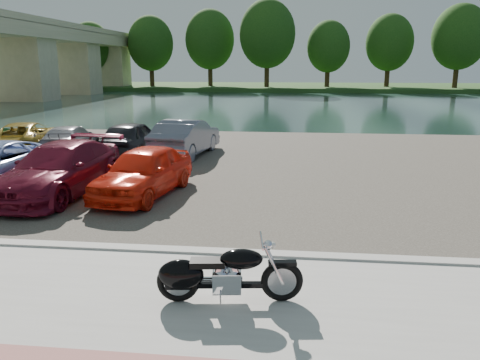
{
  "coord_description": "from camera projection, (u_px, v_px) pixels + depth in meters",
  "views": [
    {
      "loc": [
        0.83,
        -6.73,
        3.78
      ],
      "look_at": [
        -0.36,
        4.09,
        1.1
      ],
      "focal_mm": 35.0,
      "sensor_mm": 36.0,
      "label": 1
    }
  ],
  "objects": [
    {
      "name": "car_4",
      "position": [
        143.0,
        171.0,
        13.64
      ],
      "size": [
        2.36,
        4.46,
        1.45
      ],
      "primitive_type": "imported",
      "rotation": [
        0.0,
        0.0,
        -0.16
      ],
      "color": "red",
      "rests_on": "parking_lot"
    },
    {
      "name": "car_6",
      "position": [
        26.0,
        137.0,
        20.64
      ],
      "size": [
        3.31,
        5.15,
        1.32
      ],
      "primitive_type": "imported",
      "rotation": [
        0.0,
        0.0,
        3.39
      ],
      "color": "#A68326",
      "rests_on": "parking_lot"
    },
    {
      "name": "bridge",
      "position": [
        16.0,
        48.0,
        48.73
      ],
      "size": [
        7.0,
        56.0,
        8.55
      ],
      "color": "tan",
      "rests_on": "ground"
    },
    {
      "name": "car_8",
      "position": [
        132.0,
        138.0,
        19.87
      ],
      "size": [
        1.96,
        4.38,
        1.46
      ],
      "primitive_type": "imported",
      "rotation": [
        0.0,
        0.0,
        3.09
      ],
      "color": "black",
      "rests_on": "parking_lot"
    },
    {
      "name": "car_7",
      "position": [
        70.0,
        140.0,
        20.15
      ],
      "size": [
        2.37,
        4.44,
        1.23
      ],
      "primitive_type": "imported",
      "rotation": [
        0.0,
        0.0,
        3.3
      ],
      "color": "gray",
      "rests_on": "parking_lot"
    },
    {
      "name": "car_9",
      "position": [
        186.0,
        137.0,
        19.78
      ],
      "size": [
        2.24,
        4.84,
        1.54
      ],
      "primitive_type": "imported",
      "rotation": [
        0.0,
        0.0,
        3.01
      ],
      "color": "slate",
      "rests_on": "parking_lot"
    },
    {
      "name": "parking_lot",
      "position": [
        269.0,
        165.0,
        18.1
      ],
      "size": [
        60.0,
        18.0,
        0.04
      ],
      "primitive_type": "cube",
      "color": "#3C3830",
      "rests_on": "ground"
    },
    {
      "name": "car_3",
      "position": [
        60.0,
        169.0,
        13.77
      ],
      "size": [
        2.48,
        5.33,
        1.51
      ],
      "primitive_type": "imported",
      "rotation": [
        0.0,
        0.0,
        -0.07
      ],
      "color": "maroon",
      "rests_on": "parking_lot"
    },
    {
      "name": "ground",
      "position": [
        234.0,
        308.0,
        7.48
      ],
      "size": [
        200.0,
        200.0,
        0.0
      ],
      "primitive_type": "plane",
      "color": "#595447",
      "rests_on": "ground"
    },
    {
      "name": "river",
      "position": [
        283.0,
        104.0,
        46.09
      ],
      "size": [
        120.0,
        40.0,
        0.0
      ],
      "primitive_type": "cube",
      "color": "#192D2C",
      "rests_on": "ground"
    },
    {
      "name": "kerb",
      "position": [
        246.0,
        255.0,
        9.4
      ],
      "size": [
        60.0,
        0.3,
        0.14
      ],
      "primitive_type": "cube",
      "color": "#A6A39C",
      "rests_on": "ground"
    },
    {
      "name": "promenade",
      "position": [
        226.0,
        341.0,
        6.51
      ],
      "size": [
        60.0,
        6.0,
        0.1
      ],
      "primitive_type": "cube",
      "color": "#A6A39C",
      "rests_on": "ground"
    },
    {
      "name": "far_trees",
      "position": [
        318.0,
        39.0,
        68.73
      ],
      "size": [
        70.25,
        10.68,
        12.52
      ],
      "color": "#322112",
      "rests_on": "far_bank"
    },
    {
      "name": "motorcycle",
      "position": [
        216.0,
        274.0,
        7.39
      ],
      "size": [
        2.33,
        0.75,
        1.05
      ],
      "rotation": [
        0.0,
        0.0,
        0.12
      ],
      "color": "black",
      "rests_on": "promenade"
    },
    {
      "name": "far_bank",
      "position": [
        287.0,
        87.0,
        76.91
      ],
      "size": [
        120.0,
        24.0,
        0.6
      ],
      "primitive_type": "cube",
      "color": "#224117",
      "rests_on": "ground"
    }
  ]
}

